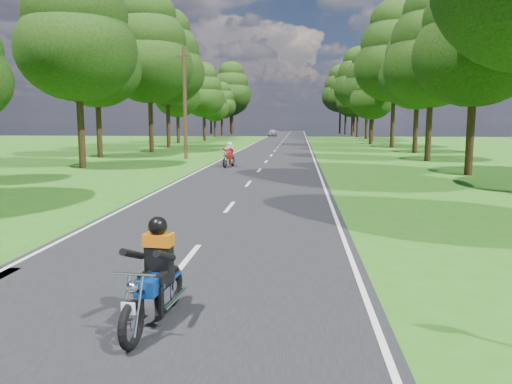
{
  "coord_description": "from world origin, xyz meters",
  "views": [
    {
      "loc": [
        2.22,
        -7.75,
        2.8
      ],
      "look_at": [
        1.21,
        4.0,
        1.1
      ],
      "focal_mm": 35.0,
      "sensor_mm": 36.0,
      "label": 1
    }
  ],
  "objects": [
    {
      "name": "ground",
      "position": [
        0.0,
        0.0,
        0.0
      ],
      "size": [
        160.0,
        160.0,
        0.0
      ],
      "primitive_type": "plane",
      "color": "#275F15",
      "rests_on": "ground"
    },
    {
      "name": "main_road",
      "position": [
        0.0,
        50.0,
        0.01
      ],
      "size": [
        7.0,
        140.0,
        0.02
      ],
      "primitive_type": "cube",
      "color": "black",
      "rests_on": "ground"
    },
    {
      "name": "road_markings",
      "position": [
        -0.14,
        48.13,
        0.02
      ],
      "size": [
        7.4,
        140.0,
        0.01
      ],
      "color": "silver",
      "rests_on": "main_road"
    },
    {
      "name": "treeline",
      "position": [
        1.43,
        60.06,
        8.25
      ],
      "size": [
        40.0,
        115.35,
        14.78
      ],
      "color": "black",
      "rests_on": "ground"
    },
    {
      "name": "telegraph_pole",
      "position": [
        -6.0,
        28.0,
        4.07
      ],
      "size": [
        1.2,
        0.26,
        8.0
      ],
      "color": "#382616",
      "rests_on": "ground"
    },
    {
      "name": "rider_near_blue",
      "position": [
        0.28,
        -1.38,
        0.76
      ],
      "size": [
        0.76,
        1.82,
        1.48
      ],
      "primitive_type": null,
      "rotation": [
        0.0,
        0.0,
        -0.1
      ],
      "color": "navy",
      "rests_on": "main_road"
    },
    {
      "name": "rider_far_red",
      "position": [
        -1.99,
        21.9,
        0.78
      ],
      "size": [
        0.9,
        1.89,
        1.51
      ],
      "primitive_type": null,
      "rotation": [
        0.0,
        0.0,
        -0.17
      ],
      "color": "#A3180C",
      "rests_on": "main_road"
    },
    {
      "name": "distant_car",
      "position": [
        -2.51,
        80.46,
        0.64
      ],
      "size": [
        1.5,
        3.67,
        1.25
      ],
      "primitive_type": "imported",
      "rotation": [
        0.0,
        0.0,
        0.01
      ],
      "color": "#A7A9AE",
      "rests_on": "main_road"
    }
  ]
}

